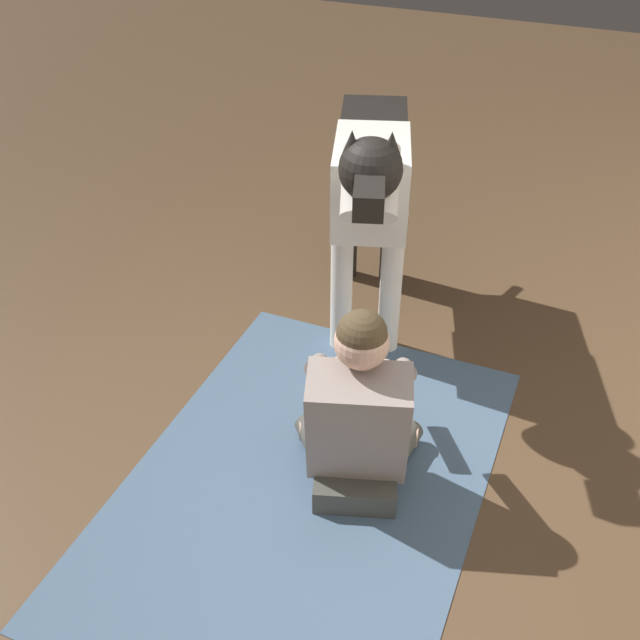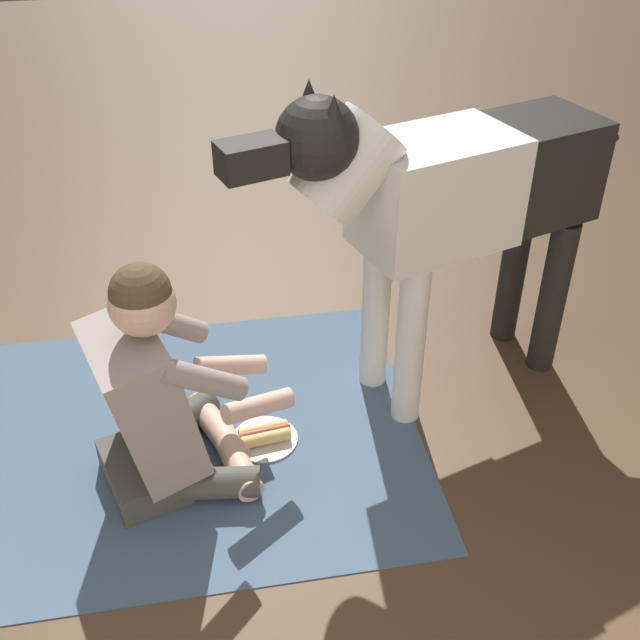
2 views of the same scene
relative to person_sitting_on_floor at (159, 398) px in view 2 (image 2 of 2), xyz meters
name	(u,v)px [view 2 (image 2 of 2)]	position (x,y,z in m)	size (l,w,h in m)	color
ground_plane	(167,458)	(0.01, -0.09, -0.36)	(15.15, 15.15, 0.00)	brown
area_rug	(140,441)	(0.11, -0.19, -0.36)	(2.10, 1.44, 0.01)	slate
person_sitting_on_floor	(159,398)	(0.00, 0.00, 0.00)	(0.72, 0.60, 0.88)	#4B4B43
large_dog	(450,198)	(-1.07, -0.34, 0.48)	(1.57, 0.65, 1.31)	white
hot_dog_on_plate	(265,436)	(-0.35, -0.11, -0.34)	(0.25, 0.25, 0.06)	silver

